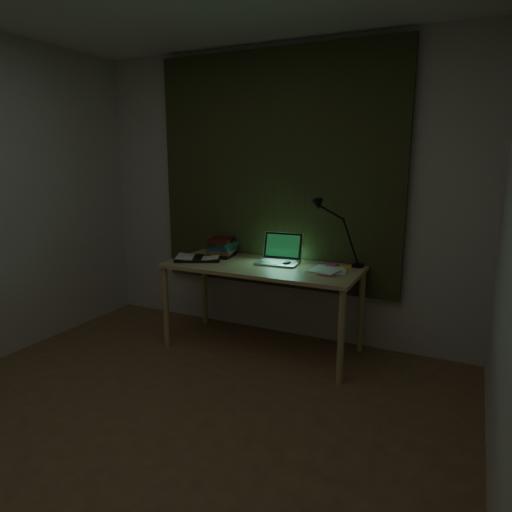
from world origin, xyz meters
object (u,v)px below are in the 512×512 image
(desk, at_px, (262,307))
(book_stack, at_px, (222,247))
(laptop, at_px, (278,249))
(open_textbook, at_px, (198,258))
(loose_papers, at_px, (323,271))
(desk_lamp, at_px, (359,235))

(desk, height_order, book_stack, book_stack)
(laptop, bearing_deg, open_textbook, -172.45)
(laptop, height_order, open_textbook, laptop)
(laptop, relative_size, book_stack, 1.52)
(desk, distance_m, open_textbook, 0.69)
(book_stack, relative_size, loose_papers, 0.78)
(open_textbook, relative_size, loose_papers, 1.18)
(book_stack, xyz_separation_m, loose_papers, (0.98, -0.16, -0.07))
(loose_papers, bearing_deg, desk, 179.67)
(book_stack, xyz_separation_m, desk_lamp, (1.18, 0.12, 0.18))
(desk, relative_size, desk_lamp, 3.03)
(open_textbook, distance_m, loose_papers, 1.10)
(book_stack, bearing_deg, desk, -18.22)
(desk, distance_m, loose_papers, 0.63)
(loose_papers, bearing_deg, open_textbook, -177.37)
(desk, height_order, loose_papers, loose_papers)
(desk_lamp, bearing_deg, laptop, -167.24)
(desk, distance_m, desk_lamp, 0.98)
(desk_lamp, bearing_deg, open_textbook, -169.12)
(open_textbook, distance_m, desk_lamp, 1.36)
(laptop, xyz_separation_m, open_textbook, (-0.67, -0.15, -0.10))
(desk, xyz_separation_m, loose_papers, (0.51, -0.00, 0.37))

